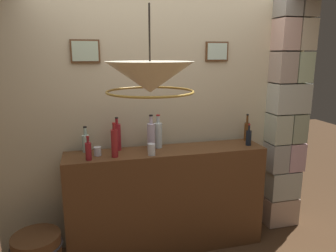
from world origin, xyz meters
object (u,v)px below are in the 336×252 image
object	(u,v)px
liquor_bottle_mezcal	(249,137)
liquor_bottle_port	(88,151)
glass_tumbler_highball	(97,151)
liquor_bottle_bourbon	(117,137)
liquor_bottle_gin	(114,143)
liquor_bottle_brandy	(247,131)
glass_tumbler_rocks	(152,149)
liquor_bottle_scotch	(158,134)
liquor_bottle_rye	(151,136)
pendant_lamp	(150,78)
liquor_bottle_amaro	(86,143)

from	to	relation	value
liquor_bottle_mezcal	liquor_bottle_port	world-z (taller)	liquor_bottle_mezcal
glass_tumbler_highball	liquor_bottle_bourbon	bearing A→B (deg)	32.40
liquor_bottle_gin	liquor_bottle_brandy	size ratio (longest dim) A/B	1.11
liquor_bottle_brandy	glass_tumbler_rocks	xyz separation A→B (m)	(-1.09, -0.24, -0.05)
liquor_bottle_scotch	liquor_bottle_brandy	world-z (taller)	liquor_bottle_scotch
liquor_bottle_rye	liquor_bottle_port	distance (m)	0.61
liquor_bottle_bourbon	pendant_lamp	bearing A→B (deg)	-80.76
liquor_bottle_rye	liquor_bottle_scotch	bearing A→B (deg)	36.79
liquor_bottle_scotch	liquor_bottle_gin	world-z (taller)	liquor_bottle_scotch
liquor_bottle_mezcal	glass_tumbler_highball	bearing A→B (deg)	178.31
liquor_bottle_scotch	liquor_bottle_brandy	size ratio (longest dim) A/B	1.16
liquor_bottle_amaro	liquor_bottle_rye	bearing A→B (deg)	-8.38
liquor_bottle_gin	liquor_bottle_brandy	world-z (taller)	liquor_bottle_gin
liquor_bottle_rye	glass_tumbler_rocks	xyz separation A→B (m)	(-0.03, -0.16, -0.09)
liquor_bottle_bourbon	pendant_lamp	xyz separation A→B (m)	(0.15, -0.91, 0.62)
liquor_bottle_bourbon	liquor_bottle_port	size ratio (longest dim) A/B	1.48
glass_tumbler_rocks	liquor_bottle_mezcal	bearing A→B (deg)	3.86
liquor_bottle_gin	liquor_bottle_brandy	bearing A→B (deg)	8.50
liquor_bottle_bourbon	liquor_bottle_amaro	world-z (taller)	liquor_bottle_bourbon
liquor_bottle_mezcal	liquor_bottle_scotch	size ratio (longest dim) A/B	0.67
glass_tumbler_rocks	glass_tumbler_highball	xyz separation A→B (m)	(-0.48, 0.11, -0.01)
liquor_bottle_brandy	liquor_bottle_rye	bearing A→B (deg)	-175.50
liquor_bottle_port	glass_tumbler_rocks	world-z (taller)	liquor_bottle_port
liquor_bottle_mezcal	liquor_bottle_port	distance (m)	1.58
glass_tumbler_highball	pendant_lamp	bearing A→B (deg)	-66.41
liquor_bottle_port	pendant_lamp	distance (m)	1.04
liquor_bottle_port	liquor_bottle_scotch	bearing A→B (deg)	17.83
liquor_bottle_amaro	glass_tumbler_highball	world-z (taller)	liquor_bottle_amaro
liquor_bottle_rye	liquor_bottle_port	size ratio (longest dim) A/B	1.59
liquor_bottle_bourbon	liquor_bottle_amaro	bearing A→B (deg)	177.76
liquor_bottle_bourbon	liquor_bottle_amaro	size ratio (longest dim) A/B	1.30
liquor_bottle_brandy	liquor_bottle_gin	bearing A→B (deg)	-171.50
liquor_bottle_gin	glass_tumbler_rocks	bearing A→B (deg)	-5.02
liquor_bottle_port	liquor_bottle_gin	size ratio (longest dim) A/B	0.69
liquor_bottle_amaro	liquor_bottle_port	size ratio (longest dim) A/B	1.14
glass_tumbler_rocks	glass_tumbler_highball	bearing A→B (deg)	166.79
liquor_bottle_port	glass_tumbler_rocks	size ratio (longest dim) A/B	2.02
liquor_bottle_amaro	liquor_bottle_brandy	bearing A→B (deg)	-0.23
liquor_bottle_brandy	liquor_bottle_port	bearing A→B (deg)	-171.80
liquor_bottle_mezcal	liquor_bottle_amaro	bearing A→B (deg)	173.61
liquor_bottle_port	pendant_lamp	world-z (taller)	pendant_lamp
liquor_bottle_scotch	liquor_bottle_brandy	bearing A→B (deg)	1.21
glass_tumbler_highball	glass_tumbler_rocks	bearing A→B (deg)	-13.21
liquor_bottle_mezcal	liquor_bottle_brandy	size ratio (longest dim) A/B	0.77
liquor_bottle_amaro	liquor_bottle_gin	size ratio (longest dim) A/B	0.78
glass_tumbler_rocks	pendant_lamp	xyz separation A→B (m)	(-0.14, -0.67, 0.70)
liquor_bottle_scotch	liquor_bottle_brandy	xyz separation A→B (m)	(0.97, 0.02, -0.03)
liquor_bottle_rye	glass_tumbler_rocks	world-z (taller)	liquor_bottle_rye
liquor_bottle_brandy	liquor_bottle_amaro	bearing A→B (deg)	179.77
liquor_bottle_rye	liquor_bottle_scotch	size ratio (longest dim) A/B	1.04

